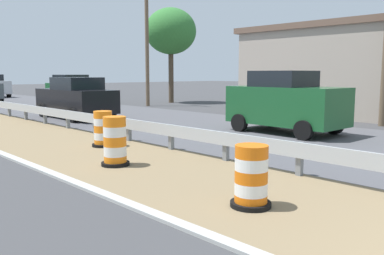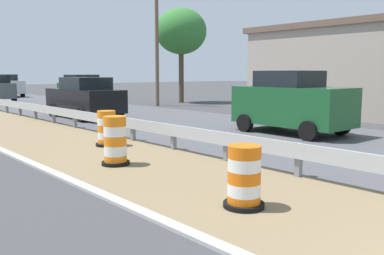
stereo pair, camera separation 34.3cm
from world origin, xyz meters
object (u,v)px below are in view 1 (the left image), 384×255
at_px(traffic_barrel_nearest, 251,179).
at_px(traffic_barrel_mid, 103,131).
at_px(traffic_barrel_close, 115,143).
at_px(car_mid_far_lane, 286,102).
at_px(car_lead_far_lane, 76,98).
at_px(utility_pole_mid, 147,44).
at_px(car_distant_a, 72,90).

distance_m(traffic_barrel_nearest, traffic_barrel_mid, 6.42).
bearing_deg(traffic_barrel_close, traffic_barrel_mid, 64.25).
height_order(traffic_barrel_nearest, car_mid_far_lane, car_mid_far_lane).
relative_size(car_lead_far_lane, utility_pole_mid, 0.63).
bearing_deg(traffic_barrel_nearest, traffic_barrel_mid, 79.22).
bearing_deg(traffic_barrel_close, car_mid_far_lane, 1.61).
bearing_deg(traffic_barrel_nearest, car_mid_far_lane, 29.60).
height_order(car_lead_far_lane, utility_pole_mid, utility_pole_mid).
bearing_deg(car_lead_far_lane, traffic_barrel_close, 157.55).
relative_size(traffic_barrel_close, car_lead_far_lane, 0.24).
bearing_deg(car_distant_a, utility_pole_mid, 42.85).
xyz_separation_m(car_mid_far_lane, car_distant_a, (0.47, 16.68, -0.09)).
xyz_separation_m(traffic_barrel_close, car_lead_far_lane, (4.21, 9.71, 0.45)).
height_order(car_lead_far_lane, car_mid_far_lane, car_mid_far_lane).
xyz_separation_m(traffic_barrel_close, car_distant_a, (7.76, 16.88, 0.50)).
height_order(traffic_barrel_close, car_mid_far_lane, car_mid_far_lane).
distance_m(car_distant_a, utility_pole_mid, 5.82).
distance_m(car_lead_far_lane, car_distant_a, 8.00).
distance_m(car_mid_far_lane, utility_pole_mid, 13.80).
bearing_deg(utility_pole_mid, car_lead_far_lane, -153.56).
bearing_deg(traffic_barrel_mid, car_lead_far_lane, 67.29).
bearing_deg(traffic_barrel_mid, car_distant_a, 65.50).
bearing_deg(car_mid_far_lane, utility_pole_mid, 165.26).
xyz_separation_m(car_lead_far_lane, car_mid_far_lane, (3.07, -9.50, 0.13)).
height_order(traffic_barrel_nearest, traffic_barrel_close, traffic_barrel_close).
distance_m(traffic_barrel_mid, utility_pole_mid, 15.14).
bearing_deg(car_mid_far_lane, traffic_barrel_mid, -107.24).
distance_m(traffic_barrel_close, car_lead_far_lane, 10.59).
relative_size(traffic_barrel_nearest, utility_pole_mid, 0.13).
bearing_deg(car_mid_far_lane, car_lead_far_lane, -160.29).
relative_size(traffic_barrel_mid, car_lead_far_lane, 0.22).
bearing_deg(car_mid_far_lane, car_distant_a, -179.83).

